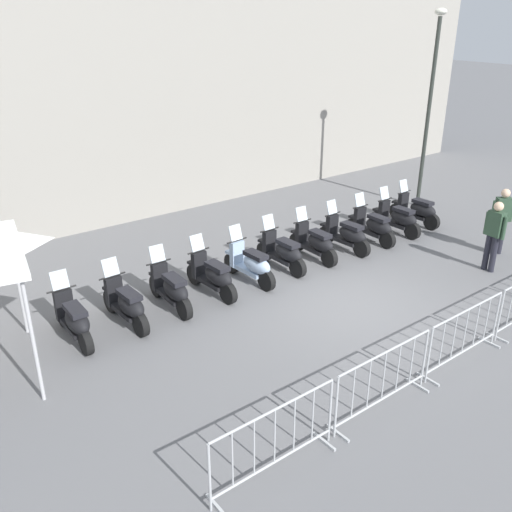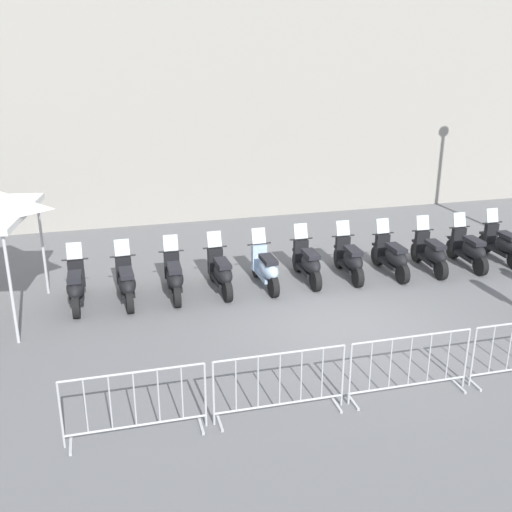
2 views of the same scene
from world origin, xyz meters
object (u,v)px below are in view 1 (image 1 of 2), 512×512
object	(u,v)px
motorcycle_4	(251,264)
street_lamp	(431,93)
motorcycle_2	(171,289)
motorcycle_7	(346,235)
motorcycle_6	(315,243)
barrier_segment_2	(464,336)
motorcycle_8	(373,226)
barrier_segment_1	(383,381)
officer_mid_plaza	(501,218)
barrier_segment_0	(275,442)
motorcycle_5	(283,252)
motorcycle_3	(213,276)
motorcycle_1	(126,304)
motorcycle_9	(398,218)
officer_near_row_end	(494,232)
motorcycle_10	(417,210)
motorcycle_0	(74,320)

from	to	relation	value
motorcycle_4	street_lamp	size ratio (longest dim) A/B	0.29
motorcycle_2	motorcycle_7	bearing A→B (deg)	10.17
motorcycle_6	barrier_segment_2	bearing A→B (deg)	-91.50
motorcycle_8	barrier_segment_1	distance (m)	7.09
officer_mid_plaza	barrier_segment_0	bearing A→B (deg)	-155.66
motorcycle_5	motorcycle_3	bearing A→B (deg)	-167.50
barrier_segment_1	barrier_segment_2	xyz separation A→B (m)	(2.10, 0.39, 0.00)
barrier_segment_2	street_lamp	distance (m)	9.53
motorcycle_1	barrier_segment_1	xyz separation A→B (m)	(2.81, -4.33, 0.07)
motorcycle_9	motorcycle_8	bearing A→B (deg)	-169.52
barrier_segment_1	officer_mid_plaza	distance (m)	7.53
motorcycle_4	motorcycle_8	size ratio (longest dim) A/B	0.99
motorcycle_3	officer_mid_plaza	bearing A→B (deg)	-9.18
barrier_segment_1	officer_near_row_end	world-z (taller)	officer_near_row_end
motorcycle_1	motorcycle_8	size ratio (longest dim) A/B	0.99
motorcycle_2	motorcycle_5	bearing A→B (deg)	11.97
motorcycle_2	motorcycle_8	size ratio (longest dim) A/B	1.00
motorcycle_6	officer_near_row_end	size ratio (longest dim) A/B	1.00
barrier_segment_2	officer_mid_plaza	bearing A→B (deg)	35.06
motorcycle_2	officer_mid_plaza	bearing A→B (deg)	-6.77
motorcycle_1	motorcycle_4	size ratio (longest dim) A/B	1.00
motorcycle_2	motorcycle_10	size ratio (longest dim) A/B	1.00
motorcycle_0	barrier_segment_1	size ratio (longest dim) A/B	0.85
motorcycle_8	motorcycle_9	world-z (taller)	same
motorcycle_8	officer_mid_plaza	distance (m)	3.19
motorcycle_10	officer_near_row_end	xyz separation A→B (m)	(-0.67, -3.25, 0.53)
motorcycle_8	street_lamp	distance (m)	4.93
motorcycle_5	officer_near_row_end	distance (m)	4.99
motorcycle_7	street_lamp	size ratio (longest dim) A/B	0.29
motorcycle_3	street_lamp	xyz separation A→B (m)	(8.41, 2.79, 3.09)
motorcycle_10	barrier_segment_0	distance (m)	10.63
motorcycle_0	motorcycle_3	size ratio (longest dim) A/B	1.01
motorcycle_3	barrier_segment_2	bearing A→B (deg)	-56.49
officer_near_row_end	officer_mid_plaza	bearing A→B (deg)	32.94
motorcycle_1	barrier_segment_0	size ratio (longest dim) A/B	0.85
motorcycle_2	street_lamp	distance (m)	10.36
motorcycle_7	officer_mid_plaza	xyz separation A→B (m)	(3.36, -1.91, 0.53)
motorcycle_5	motorcycle_7	distance (m)	2.07
motorcycle_8	motorcycle_9	size ratio (longest dim) A/B	1.00
motorcycle_9	barrier_segment_2	world-z (taller)	motorcycle_9
motorcycle_0	motorcycle_2	distance (m)	2.06
motorcycle_0	officer_mid_plaza	size ratio (longest dim) A/B	0.99
motorcycle_8	motorcycle_0	bearing A→B (deg)	-169.75
motorcycle_2	officer_near_row_end	bearing A→B (deg)	-12.59
motorcycle_7	motorcycle_1	bearing A→B (deg)	-169.38
motorcycle_7	barrier_segment_2	bearing A→B (deg)	-102.88
barrier_segment_2	motorcycle_5	bearing A→B (deg)	100.41
motorcycle_2	barrier_segment_1	world-z (taller)	motorcycle_2
barrier_segment_0	motorcycle_2	bearing A→B (deg)	86.65
motorcycle_7	motorcycle_9	world-z (taller)	same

